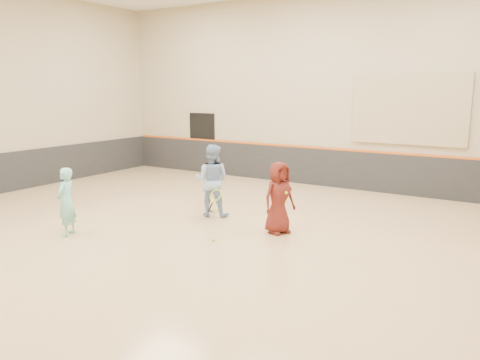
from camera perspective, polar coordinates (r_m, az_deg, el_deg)
The scene contains 14 objects.
room at distance 10.09m, azimuth -4.08°, elevation -1.91°, with size 15.04×12.04×6.22m.
wainscot_back at distance 15.28m, azimuth 9.13°, elevation 1.61°, with size 14.90×0.04×1.20m, color #232326.
wainscot_left at distance 15.65m, azimuth -26.86°, elevation 0.76°, with size 0.04×11.90×1.20m, color #232326.
accent_stripe at distance 15.19m, azimuth 9.18°, elevation 3.91°, with size 14.90×0.03×0.06m, color #D85914.
acoustic_panel at distance 14.24m, azimuth 19.88°, elevation 8.10°, with size 3.20×0.08×2.00m, color tan.
doorway at distance 17.43m, azimuth -4.62°, elevation 4.52°, with size 1.10×0.05×2.20m, color black.
girl at distance 10.52m, azimuth -20.45°, elevation -2.52°, with size 0.53×0.35×1.46m, color #77CFC4.
instructor at distance 11.40m, azimuth -3.43°, elevation -0.05°, with size 0.86×0.67×1.76m, color #85A2CE.
young_man at distance 10.05m, azimuth 4.76°, elevation -2.16°, with size 0.76×0.50×1.56m, color #5C1B15.
held_racket at distance 10.91m, azimuth -3.00°, elevation -1.88°, with size 0.47×0.47×0.57m, color #BCE532, non-canonical shape.
spare_racket at distance 11.99m, azimuth -3.28°, elevation -3.39°, with size 0.69×0.69×0.17m, color #AFDE30, non-canonical shape.
ball_under_racket at distance 9.66m, azimuth -3.24°, elevation -7.29°, with size 0.07×0.07×0.07m, color #C2E134.
ball_in_hand at distance 9.84m, azimuth 5.65°, elevation -1.56°, with size 0.07×0.07×0.07m, color gold.
ball_beside_spare at distance 12.86m, azimuth 5.71°, elevation -2.67°, with size 0.07×0.07×0.07m, color #CFE936.
Camera 1 is at (5.77, -7.97, 3.07)m, focal length 35.00 mm.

